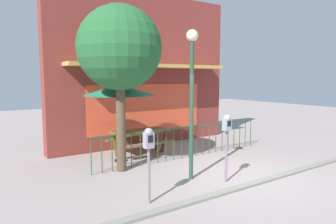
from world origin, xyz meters
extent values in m
plane|color=gray|center=(0.00, 0.00, 0.00)|extent=(40.00, 40.00, 0.00)
cube|color=#582315|center=(0.00, 4.53, 0.00)|extent=(7.02, 0.54, 0.01)
cube|color=maroon|center=(0.00, 4.53, 2.70)|extent=(7.02, 0.50, 5.41)
cube|color=#E54C2D|center=(0.00, 4.27, 1.35)|extent=(4.56, 0.02, 1.70)
cube|color=gold|center=(0.00, 3.91, 2.85)|extent=(5.97, 0.73, 0.12)
cube|color=#1C4E32|center=(0.00, 2.05, 0.95)|extent=(5.90, 0.04, 0.04)
cylinder|color=#214F2C|center=(-2.95, 2.05, 0.47)|extent=(0.02, 0.02, 0.95)
cylinder|color=#1D4B22|center=(-2.67, 2.05, 0.47)|extent=(0.02, 0.02, 0.95)
cylinder|color=#294431|center=(-2.39, 2.05, 0.47)|extent=(0.02, 0.02, 0.95)
cylinder|color=#224C23|center=(-2.11, 2.05, 0.47)|extent=(0.02, 0.02, 0.95)
cylinder|color=#2C4F2D|center=(-1.83, 2.05, 0.47)|extent=(0.02, 0.02, 0.95)
cylinder|color=#274A20|center=(-1.54, 2.05, 0.47)|extent=(0.02, 0.02, 0.95)
cylinder|color=#274D31|center=(-1.26, 2.05, 0.47)|extent=(0.02, 0.02, 0.95)
cylinder|color=#2C4320|center=(-0.98, 2.05, 0.47)|extent=(0.02, 0.02, 0.95)
cylinder|color=#213E28|center=(-0.70, 2.05, 0.47)|extent=(0.02, 0.02, 0.95)
cylinder|color=#294F24|center=(-0.42, 2.05, 0.47)|extent=(0.02, 0.02, 0.95)
cylinder|color=#2B3E24|center=(-0.14, 2.05, 0.47)|extent=(0.02, 0.02, 0.95)
cylinder|color=#1D4C27|center=(0.14, 2.05, 0.47)|extent=(0.02, 0.02, 0.95)
cylinder|color=#2A4524|center=(0.42, 2.05, 0.47)|extent=(0.02, 0.02, 0.95)
cylinder|color=#2C3E2B|center=(0.70, 2.05, 0.47)|extent=(0.02, 0.02, 0.95)
cylinder|color=#224E2A|center=(0.98, 2.05, 0.47)|extent=(0.02, 0.02, 0.95)
cylinder|color=#294830|center=(1.26, 2.05, 0.47)|extent=(0.02, 0.02, 0.95)
cylinder|color=#254621|center=(1.54, 2.05, 0.47)|extent=(0.02, 0.02, 0.95)
cylinder|color=#1F4925|center=(1.83, 2.05, 0.47)|extent=(0.02, 0.02, 0.95)
cylinder|color=#234B24|center=(2.11, 2.05, 0.47)|extent=(0.02, 0.02, 0.95)
cylinder|color=#194F20|center=(2.39, 2.05, 0.47)|extent=(0.02, 0.02, 0.95)
cylinder|color=#244A2E|center=(2.67, 2.05, 0.47)|extent=(0.02, 0.02, 0.95)
cylinder|color=#21452A|center=(2.95, 2.05, 0.47)|extent=(0.02, 0.02, 0.95)
cube|color=brown|center=(-0.93, 3.20, 0.74)|extent=(1.82, 0.81, 0.07)
cube|color=brown|center=(-0.91, 2.65, 0.44)|extent=(1.81, 0.31, 0.05)
cube|color=brown|center=(-0.94, 3.75, 0.44)|extent=(1.81, 0.31, 0.05)
cube|color=#4E441C|center=(-1.66, 2.90, 0.37)|extent=(0.08, 0.35, 0.78)
cube|color=#53411A|center=(-1.67, 3.46, 0.37)|extent=(0.08, 0.35, 0.78)
cube|color=#573619|center=(-0.18, 2.94, 0.37)|extent=(0.08, 0.35, 0.78)
cube|color=#523F19|center=(-0.20, 3.50, 0.37)|extent=(0.08, 0.35, 0.78)
cylinder|color=black|center=(-1.79, 2.81, 0.03)|extent=(0.36, 0.36, 0.05)
cylinder|color=beige|center=(-1.79, 2.81, 1.10)|extent=(0.04, 0.04, 2.21)
cone|color=#1D7754|center=(-1.79, 2.81, 2.10)|extent=(2.05, 2.05, 0.32)
cylinder|color=slate|center=(-0.50, -0.19, 0.61)|extent=(0.06, 0.06, 1.22)
cube|color=gray|center=(-0.50, -0.19, 1.36)|extent=(0.18, 0.14, 0.29)
sphere|color=gray|center=(-0.50, -0.19, 1.51)|extent=(0.17, 0.17, 0.17)
cube|color=black|center=(-0.50, -0.26, 1.40)|extent=(0.11, 0.01, 0.13)
cylinder|color=slate|center=(-2.62, -0.23, 0.55)|extent=(0.06, 0.06, 1.10)
cube|color=gray|center=(-2.62, -0.23, 1.25)|extent=(0.18, 0.14, 0.31)
sphere|color=#928A9B|center=(-2.62, -0.23, 1.40)|extent=(0.17, 0.17, 0.17)
cube|color=black|center=(-2.62, -0.30, 1.29)|extent=(0.11, 0.01, 0.13)
cylinder|color=#4E3D2C|center=(-2.16, 1.96, 1.30)|extent=(0.25, 0.25, 2.60)
sphere|color=#235B2E|center=(-2.16, 1.96, 3.18)|extent=(2.14, 2.14, 2.14)
cylinder|color=#254335|center=(-1.05, 0.44, 1.64)|extent=(0.10, 0.10, 3.28)
sphere|color=beige|center=(-1.05, 0.44, 3.40)|extent=(0.28, 0.28, 0.28)
cube|color=gray|center=(0.00, -0.69, 0.00)|extent=(9.83, 0.20, 0.11)
camera|label=1|loc=(-5.48, -5.12, 2.43)|focal=32.27mm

